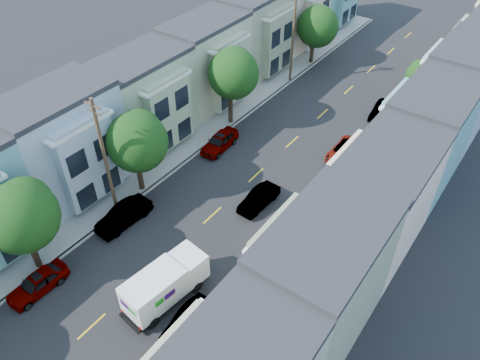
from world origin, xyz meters
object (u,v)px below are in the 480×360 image
object	(u,v)px
tree_b	(21,217)
parked_left_c	(124,216)
lead_sedan	(259,199)
parked_right_c	(344,151)
utility_pole_far	(293,37)
parked_right_b	(188,322)
tree_c	(136,142)
parked_right_d	(381,111)
fedex_truck	(165,284)
tree_e	(317,26)
parked_left_d	(220,141)
tree_d	(233,74)
parked_left_b	(38,283)
tree_far_r	(418,76)
utility_pole_near	(105,160)

from	to	relation	value
tree_b	parked_left_c	world-z (taller)	tree_b
lead_sedan	parked_right_c	xyz separation A→B (m)	(2.64, 9.62, -0.04)
utility_pole_far	parked_right_b	distance (m)	32.85
tree_c	parked_right_d	distance (m)	25.04
utility_pole_far	fedex_truck	size ratio (longest dim) A/B	1.76
lead_sedan	parked_right_d	xyz separation A→B (m)	(2.64, 17.95, -0.00)
tree_c	utility_pole_far	xyz separation A→B (m)	(0.00, 22.97, 0.21)
tree_e	parked_right_b	distance (m)	37.83
lead_sedan	parked_left_d	bearing A→B (deg)	152.41
tree_d	parked_right_c	xyz separation A→B (m)	(11.20, 1.44, -4.80)
tree_c	parked_left_c	world-z (taller)	tree_c
utility_pole_far	parked_left_b	distance (m)	34.46
tree_d	tree_far_r	xyz separation A→B (m)	(13.19, 12.49, -1.52)
tree_e	parked_left_c	size ratio (longest dim) A/B	1.53
tree_c	parked_right_b	size ratio (longest dim) A/B	1.87
parked_right_b	parked_right_c	distance (m)	21.25
parked_left_b	parked_right_d	size ratio (longest dim) A/B	1.09
tree_b	tree_c	bearing A→B (deg)	90.00
tree_e	tree_far_r	distance (m)	13.70
parked_right_b	parked_left_b	bearing A→B (deg)	-161.17
tree_b	utility_pole_near	distance (m)	6.94
tree_d	tree_b	bearing A→B (deg)	-90.00
tree_c	tree_d	world-z (taller)	tree_d
tree_b	parked_right_d	size ratio (longest dim) A/B	1.86
tree_c	parked_left_c	bearing A→B (deg)	-68.39
lead_sedan	tree_c	bearing A→B (deg)	-151.77
tree_d	fedex_truck	distance (m)	21.22
utility_pole_far	utility_pole_near	bearing A→B (deg)	-90.00
tree_b	tree_d	world-z (taller)	tree_d
tree_b	parked_left_b	xyz separation A→B (m)	(1.40, -1.20, -4.32)
parked_right_c	fedex_truck	bearing A→B (deg)	-97.41
utility_pole_near	parked_right_d	distance (m)	27.78
tree_c	lead_sedan	size ratio (longest dim) A/B	1.83
tree_c	utility_pole_far	size ratio (longest dim) A/B	0.73
parked_left_b	parked_left_c	size ratio (longest dim) A/B	0.96
tree_b	utility_pole_far	world-z (taller)	utility_pole_far
tree_c	lead_sedan	distance (m)	10.39
tree_e	parked_right_d	size ratio (longest dim) A/B	1.73
tree_e	parked_left_b	world-z (taller)	tree_e
fedex_truck	lead_sedan	size ratio (longest dim) A/B	1.42
tree_b	lead_sedan	distance (m)	16.99
tree_far_r	utility_pole_near	distance (m)	30.74
tree_d	lead_sedan	distance (m)	12.76
tree_e	lead_sedan	size ratio (longest dim) A/B	1.72
tree_b	parked_left_c	bearing A→B (deg)	77.71
parked_left_d	tree_d	bearing A→B (deg)	105.97
tree_c	parked_left_c	xyz separation A→B (m)	(1.40, -3.54, -4.19)
tree_d	utility_pole_near	bearing A→B (deg)	-89.99
parked_left_d	parked_right_d	size ratio (longest dim) A/B	1.16
tree_c	parked_right_c	xyz separation A→B (m)	(11.20, 13.67, -4.31)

